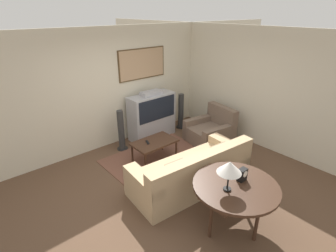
% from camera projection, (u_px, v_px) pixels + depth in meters
% --- Properties ---
extents(ground_plane, '(12.00, 12.00, 0.00)m').
position_uv_depth(ground_plane, '(170.00, 181.00, 5.01)').
color(ground_plane, brown).
extents(wall_back, '(12.00, 0.10, 2.70)m').
position_uv_depth(wall_back, '(109.00, 89.00, 5.93)').
color(wall_back, beige).
rests_on(wall_back, ground_plane).
extents(wall_right, '(0.06, 12.00, 2.70)m').
position_uv_depth(wall_right, '(256.00, 88.00, 6.03)').
color(wall_right, beige).
rests_on(wall_right, ground_plane).
extents(area_rug, '(2.16, 1.69, 0.01)m').
position_uv_depth(area_rug, '(160.00, 160.00, 5.72)').
color(area_rug, brown).
rests_on(area_rug, ground_plane).
extents(tv, '(1.19, 0.46, 1.21)m').
position_uv_depth(tv, '(152.00, 116.00, 6.55)').
color(tv, '#9E9EA3').
rests_on(tv, ground_plane).
extents(couch, '(2.30, 1.11, 0.82)m').
position_uv_depth(couch, '(192.00, 173.00, 4.75)').
color(couch, tan).
rests_on(couch, ground_plane).
extents(armchair, '(1.08, 1.04, 0.85)m').
position_uv_depth(armchair, '(211.00, 131.00, 6.43)').
color(armchair, brown).
rests_on(armchair, ground_plane).
extents(coffee_table, '(0.93, 0.57, 0.46)m').
position_uv_depth(coffee_table, '(154.00, 143.00, 5.55)').
color(coffee_table, '#3D2619').
rests_on(coffee_table, ground_plane).
extents(console_table, '(1.23, 1.23, 0.73)m').
position_uv_depth(console_table, '(236.00, 188.00, 3.74)').
color(console_table, '#3D2619').
rests_on(console_table, ground_plane).
extents(table_lamp, '(0.33, 0.33, 0.45)m').
position_uv_depth(table_lamp, '(230.00, 168.00, 3.46)').
color(table_lamp, black).
rests_on(table_lamp, console_table).
extents(mantel_clock, '(0.14, 0.10, 0.19)m').
position_uv_depth(mantel_clock, '(242.00, 175.00, 3.78)').
color(mantel_clock, black).
rests_on(mantel_clock, console_table).
extents(remote, '(0.10, 0.16, 0.02)m').
position_uv_depth(remote, '(147.00, 142.00, 5.47)').
color(remote, black).
rests_on(remote, coffee_table).
extents(speaker_tower_left, '(0.25, 0.25, 0.96)m').
position_uv_depth(speaker_tower_left, '(121.00, 131.00, 5.99)').
color(speaker_tower_left, black).
rests_on(speaker_tower_left, ground_plane).
extents(speaker_tower_right, '(0.25, 0.25, 0.96)m').
position_uv_depth(speaker_tower_right, '(181.00, 112.00, 7.11)').
color(speaker_tower_right, black).
rests_on(speaker_tower_right, ground_plane).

